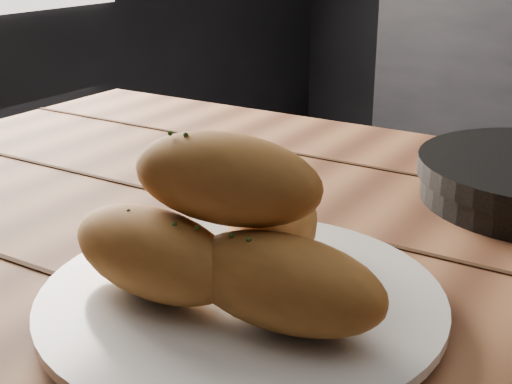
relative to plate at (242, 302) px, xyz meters
The scene contains 2 objects.
plate is the anchor object (origin of this frame).
bread_rolls 0.05m from the plate, 149.04° to the right, with size 0.25×0.21×0.12m.
Camera 1 is at (-0.34, -1.17, 1.02)m, focal length 50.00 mm.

